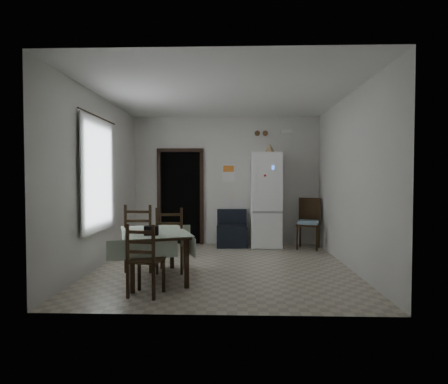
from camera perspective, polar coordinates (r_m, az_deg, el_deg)
name	(u,v)px	position (r m, az deg, el deg)	size (l,w,h in m)	color
ground	(223,267)	(6.46, -0.14, -11.32)	(4.50, 4.50, 0.00)	#AFA48F
ceiling	(223,94)	(6.44, -0.14, 14.68)	(4.20, 4.50, 0.02)	white
wall_back	(226,181)	(8.53, 0.37, 1.75)	(4.20, 0.02, 2.90)	silver
wall_front	(216,182)	(4.03, -1.23, 1.47)	(4.20, 0.02, 2.90)	silver
wall_left	(100,181)	(6.69, -18.43, 1.58)	(0.02, 4.50, 2.90)	silver
wall_right	(349,181)	(6.56, 18.54, 1.57)	(0.02, 4.50, 2.90)	silver
doorway	(182,197)	(8.83, -6.42, -0.78)	(1.06, 0.52, 2.22)	black
window_recess	(92,175)	(6.52, -19.46, 2.44)	(0.10, 1.20, 1.60)	silver
curtain	(99,175)	(6.48, -18.56, 2.45)	(0.02, 1.45, 1.85)	silver
curtain_rod	(99,117)	(6.56, -18.57, 10.78)	(0.02, 0.02, 1.60)	black
calendar	(229,173)	(8.52, 0.70, 2.90)	(0.28, 0.02, 0.40)	white
calendar_image	(229,169)	(8.51, 0.70, 3.57)	(0.24, 0.01, 0.14)	orange
light_switch	(233,196)	(8.52, 1.38, -0.60)	(0.08, 0.02, 0.12)	beige
vent_left	(257,133)	(8.59, 5.10, 8.90)	(0.12, 0.12, 0.03)	brown
vent_right	(265,133)	(8.60, 6.31, 8.89)	(0.12, 0.12, 0.03)	brown
emergency_light	(286,132)	(8.63, 9.48, 9.05)	(0.25, 0.07, 0.09)	white
fridge	(266,200)	(8.25, 6.45, -1.19)	(0.67, 0.67, 2.06)	white
tan_cone	(270,149)	(8.31, 6.99, 6.59)	(0.23, 0.23, 0.19)	tan
navy_seat	(232,228)	(8.28, 1.18, -5.54)	(0.66, 0.64, 0.80)	black
corner_chair	(308,224)	(8.17, 12.73, -4.71)	(0.47, 0.47, 1.08)	black
dining_table	(155,255)	(5.71, -10.54, -9.43)	(0.91, 1.38, 0.72)	#9AAC93
black_bag	(151,230)	(5.25, -11.01, -5.78)	(0.19, 0.12, 0.12)	black
dining_chair_far_left	(141,237)	(6.28, -12.49, -6.71)	(0.46, 0.46, 1.08)	black
dining_chair_far_right	(171,239)	(6.10, -8.06, -7.14)	(0.45, 0.45, 1.04)	black
dining_chair_near_head	(146,259)	(4.94, -11.80, -9.98)	(0.40, 0.40, 0.93)	black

